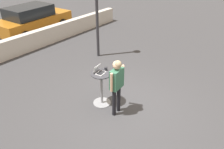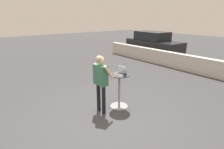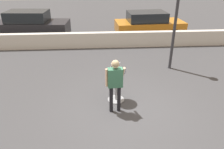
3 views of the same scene
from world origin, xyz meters
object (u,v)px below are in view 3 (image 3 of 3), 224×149
object	(u,v)px
standing_person	(115,80)
parked_car_further_down	(31,25)
cafe_table	(116,85)
laptop	(116,68)
parked_car_near_street	(149,24)
coffee_mug	(123,69)
street_lamp	(178,2)

from	to	relation	value
standing_person	parked_car_further_down	size ratio (longest dim) A/B	0.39
cafe_table	parked_car_further_down	world-z (taller)	parked_car_further_down
laptop	parked_car_near_street	world-z (taller)	parked_car_near_street
laptop	cafe_table	bearing A→B (deg)	-84.21
coffee_mug	parked_car_further_down	size ratio (longest dim) A/B	0.03
coffee_mug	street_lamp	xyz separation A→B (m)	(2.33, 2.36, 1.68)
cafe_table	laptop	size ratio (longest dim) A/B	3.23
laptop	coffee_mug	world-z (taller)	laptop
cafe_table	parked_car_further_down	size ratio (longest dim) A/B	0.25
cafe_table	standing_person	world-z (taller)	standing_person
parked_car_further_down	cafe_table	bearing A→B (deg)	-57.77
laptop	parked_car_further_down	distance (m)	8.34
laptop	standing_person	bearing A→B (deg)	-96.33
laptop	parked_car_near_street	bearing A→B (deg)	69.70
parked_car_near_street	standing_person	bearing A→B (deg)	-109.15
cafe_table	parked_car_further_down	bearing A→B (deg)	122.23
coffee_mug	street_lamp	distance (m)	3.72
parked_car_near_street	street_lamp	size ratio (longest dim) A/B	0.99
standing_person	parked_car_further_down	distance (m)	8.89
cafe_table	laptop	bearing A→B (deg)	95.79
parked_car_further_down	parked_car_near_street	bearing A→B (deg)	1.02
coffee_mug	parked_car_near_street	bearing A→B (deg)	71.48
cafe_table	street_lamp	xyz separation A→B (m)	(2.56, 2.37, 2.22)
laptop	coffee_mug	xyz separation A→B (m)	(0.23, -0.06, -0.00)
laptop	street_lamp	world-z (taller)	street_lamp
street_lamp	standing_person	bearing A→B (deg)	-131.46
parked_car_further_down	coffee_mug	bearing A→B (deg)	-56.46
standing_person	parked_car_near_street	distance (m)	8.31
street_lamp	coffee_mug	bearing A→B (deg)	-134.70
parked_car_near_street	street_lamp	distance (m)	5.26
cafe_table	laptop	xyz separation A→B (m)	(-0.01, 0.07, 0.55)
standing_person	street_lamp	bearing A→B (deg)	48.54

